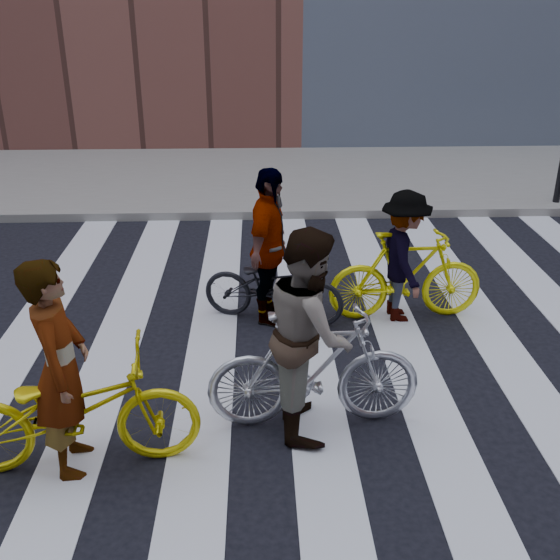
{
  "coord_description": "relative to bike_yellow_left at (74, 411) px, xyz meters",
  "views": [
    {
      "loc": [
        -1.1,
        -6.0,
        3.77
      ],
      "look_at": [
        -0.87,
        0.3,
        0.94
      ],
      "focal_mm": 42.0,
      "sensor_mm": 36.0,
      "label": 1
    }
  ],
  "objects": [
    {
      "name": "ground",
      "position": [
        2.66,
        1.42,
        -0.55
      ],
      "size": [
        100.0,
        100.0,
        0.0
      ],
      "primitive_type": "plane",
      "color": "black",
      "rests_on": "ground"
    },
    {
      "name": "sidewalk_far",
      "position": [
        2.66,
        8.92,
        -0.47
      ],
      "size": [
        100.0,
        5.0,
        0.15
      ],
      "primitive_type": "cube",
      "color": "gray",
      "rests_on": "ground"
    },
    {
      "name": "zebra_crosswalk",
      "position": [
        2.66,
        1.42,
        -0.54
      ],
      "size": [
        8.25,
        10.0,
        0.01
      ],
      "color": "silver",
      "rests_on": "ground"
    },
    {
      "name": "bike_yellow_left",
      "position": [
        0.0,
        0.0,
        0.0
      ],
      "size": [
        2.15,
        0.95,
        1.1
      ],
      "primitive_type": "imported",
      "rotation": [
        0.0,
        0.0,
        1.68
      ],
      "color": "yellow",
      "rests_on": "ground"
    },
    {
      "name": "bike_silver_mid",
      "position": [
        2.05,
        0.51,
        0.04
      ],
      "size": [
        1.98,
        0.63,
        1.18
      ],
      "primitive_type": "imported",
      "rotation": [
        0.0,
        0.0,
        1.61
      ],
      "color": "silver",
      "rests_on": "ground"
    },
    {
      "name": "bike_yellow_right",
      "position": [
        3.35,
        2.63,
        0.02
      ],
      "size": [
        1.91,
        0.62,
        1.13
      ],
      "primitive_type": "imported",
      "rotation": [
        0.0,
        0.0,
        1.62
      ],
      "color": "#F6F10D",
      "rests_on": "ground"
    },
    {
      "name": "bike_dark_rear",
      "position": [
        1.73,
        2.62,
        -0.09
      ],
      "size": [
        1.84,
        1.07,
        0.92
      ],
      "primitive_type": "imported",
      "rotation": [
        0.0,
        0.0,
        1.29
      ],
      "color": "black",
      "rests_on": "ground"
    },
    {
      "name": "rider_left",
      "position": [
        -0.05,
        0.0,
        0.41
      ],
      "size": [
        0.53,
        0.74,
        1.92
      ],
      "primitive_type": "imported",
      "rotation": [
        0.0,
        0.0,
        1.68
      ],
      "color": "slate",
      "rests_on": "ground"
    },
    {
      "name": "rider_mid",
      "position": [
        2.0,
        0.51,
        0.43
      ],
      "size": [
        0.77,
        0.97,
        1.95
      ],
      "primitive_type": "imported",
      "rotation": [
        0.0,
        0.0,
        1.61
      ],
      "color": "slate",
      "rests_on": "ground"
    },
    {
      "name": "rider_right",
      "position": [
        3.3,
        2.63,
        0.27
      ],
      "size": [
        0.65,
        1.08,
        1.63
      ],
      "primitive_type": "imported",
      "rotation": [
        0.0,
        0.0,
        1.62
      ],
      "color": "slate",
      "rests_on": "ground"
    },
    {
      "name": "rider_rear",
      "position": [
        1.68,
        2.62,
        0.41
      ],
      "size": [
        0.76,
        1.21,
        1.92
      ],
      "primitive_type": "imported",
      "rotation": [
        0.0,
        0.0,
        1.29
      ],
      "color": "slate",
      "rests_on": "ground"
    }
  ]
}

